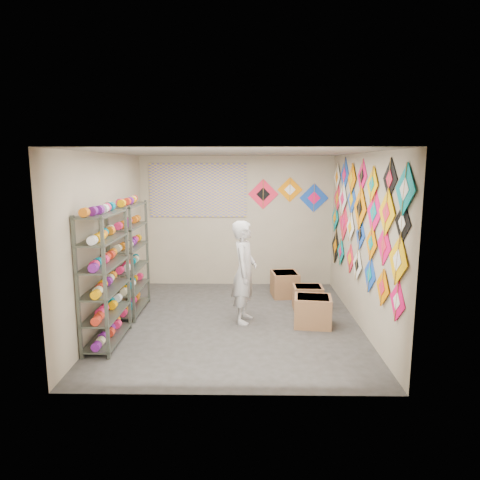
{
  "coord_description": "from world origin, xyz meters",
  "views": [
    {
      "loc": [
        0.2,
        -6.62,
        2.52
      ],
      "look_at": [
        0.1,
        0.3,
        1.3
      ],
      "focal_mm": 32.0,
      "sensor_mm": 36.0,
      "label": 1
    }
  ],
  "objects_px": {
    "shelf_rack_front": "(105,278)",
    "carton_c": "(285,284)",
    "shelf_rack_back": "(130,258)",
    "shopkeeper": "(244,272)",
    "carton_b": "(308,298)",
    "carton_a": "(313,311)"
  },
  "relations": [
    {
      "from": "shelf_rack_front",
      "to": "shopkeeper",
      "type": "distance_m",
      "value": 2.15
    },
    {
      "from": "shelf_rack_back",
      "to": "carton_c",
      "type": "xyz_separation_m",
      "value": [
        2.73,
        0.96,
        -0.71
      ]
    },
    {
      "from": "shelf_rack_front",
      "to": "shelf_rack_back",
      "type": "height_order",
      "value": "same"
    },
    {
      "from": "shelf_rack_back",
      "to": "shopkeeper",
      "type": "distance_m",
      "value": 2.0
    },
    {
      "from": "shelf_rack_front",
      "to": "carton_b",
      "type": "bearing_deg",
      "value": 26.08
    },
    {
      "from": "shelf_rack_front",
      "to": "shelf_rack_back",
      "type": "bearing_deg",
      "value": 90.0
    },
    {
      "from": "shopkeeper",
      "to": "carton_c",
      "type": "bearing_deg",
      "value": -20.56
    },
    {
      "from": "shelf_rack_front",
      "to": "carton_c",
      "type": "xyz_separation_m",
      "value": [
        2.73,
        2.26,
        -0.71
      ]
    },
    {
      "from": "shopkeeper",
      "to": "carton_b",
      "type": "xyz_separation_m",
      "value": [
        1.12,
        0.62,
        -0.62
      ]
    },
    {
      "from": "shelf_rack_front",
      "to": "carton_c",
      "type": "distance_m",
      "value": 3.62
    },
    {
      "from": "shelf_rack_front",
      "to": "carton_b",
      "type": "distance_m",
      "value": 3.5
    },
    {
      "from": "shelf_rack_front",
      "to": "shopkeeper",
      "type": "relative_size",
      "value": 1.15
    },
    {
      "from": "shelf_rack_back",
      "to": "shopkeeper",
      "type": "xyz_separation_m",
      "value": [
        1.95,
        -0.42,
        -0.12
      ]
    },
    {
      "from": "shelf_rack_back",
      "to": "shopkeeper",
      "type": "relative_size",
      "value": 1.15
    },
    {
      "from": "carton_a",
      "to": "carton_b",
      "type": "bearing_deg",
      "value": 94.5
    },
    {
      "from": "shelf_rack_front",
      "to": "carton_c",
      "type": "bearing_deg",
      "value": 39.56
    },
    {
      "from": "shopkeeper",
      "to": "carton_a",
      "type": "xyz_separation_m",
      "value": [
        1.08,
        -0.18,
        -0.59
      ]
    },
    {
      "from": "carton_a",
      "to": "carton_c",
      "type": "xyz_separation_m",
      "value": [
        -0.3,
        1.56,
        -0.0
      ]
    },
    {
      "from": "shelf_rack_front",
      "to": "shopkeeper",
      "type": "height_order",
      "value": "shelf_rack_front"
    },
    {
      "from": "shopkeeper",
      "to": "carton_b",
      "type": "relative_size",
      "value": 3.26
    },
    {
      "from": "shelf_rack_back",
      "to": "carton_b",
      "type": "bearing_deg",
      "value": 3.79
    },
    {
      "from": "carton_a",
      "to": "shelf_rack_front",
      "type": "bearing_deg",
      "value": -159.94
    }
  ]
}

